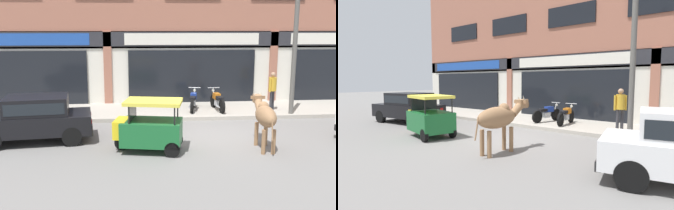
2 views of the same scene
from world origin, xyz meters
TOP-DOWN VIEW (x-y plane):
  - ground_plane at (0.00, 0.00)m, footprint 90.00×90.00m
  - sidewalk at (0.00, 3.80)m, footprint 19.00×3.20m
  - shop_building at (0.00, 5.65)m, footprint 23.00×1.40m
  - cow at (1.14, -1.47)m, footprint 0.62×2.15m
  - car_1 at (-5.80, -0.10)m, footprint 3.74×2.00m
  - auto_rickshaw at (-2.27, -1.37)m, footprint 2.11×1.48m
  - motorcycle_0 at (-0.21, 3.54)m, footprint 0.68×1.78m
  - motorcycle_1 at (0.80, 3.43)m, footprint 0.52×1.81m
  - pedestrian at (3.07, 3.24)m, footprint 0.39×0.37m
  - utility_pole at (3.61, 2.50)m, footprint 0.18×0.18m

SIDE VIEW (x-z plane):
  - ground_plane at x=0.00m, z-range 0.00..0.00m
  - sidewalk at x=0.00m, z-range 0.00..0.15m
  - motorcycle_0 at x=-0.21m, z-range 0.10..0.97m
  - motorcycle_1 at x=0.80m, z-range 0.10..0.97m
  - auto_rickshaw at x=-2.27m, z-range -0.10..1.42m
  - car_1 at x=-5.80m, z-range 0.08..1.54m
  - cow at x=1.14m, z-range 0.20..1.81m
  - pedestrian at x=3.07m, z-range 0.33..1.93m
  - utility_pole at x=3.61m, z-range 0.15..5.69m
  - shop_building at x=0.00m, z-range -0.22..8.58m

